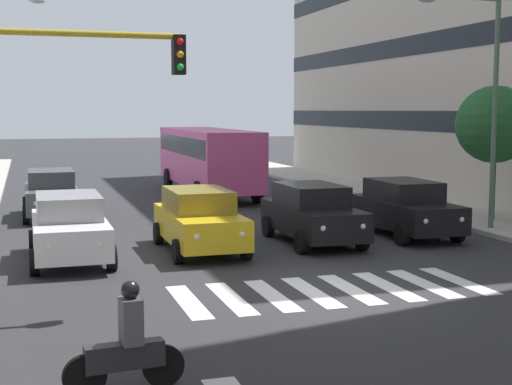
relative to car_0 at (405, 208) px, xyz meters
name	(u,v)px	position (x,y,z in m)	size (l,w,h in m)	color
ground_plane	(331,291)	(4.94, 5.83, -0.89)	(180.00, 180.00, 0.00)	#2D2D30
crosswalk_markings	(331,290)	(4.94, 5.83, -0.88)	(6.75, 2.80, 0.01)	silver
car_0	(405,208)	(0.00, 0.00, 0.00)	(2.02, 4.44, 1.72)	black
car_1	(312,213)	(3.21, 0.29, 0.00)	(2.02, 4.44, 1.72)	black
car_2	(199,220)	(6.66, 0.58, 0.00)	(2.02, 4.44, 1.72)	gold
car_3	(69,227)	(10.16, 0.90, 0.00)	(2.02, 4.44, 1.72)	silver
car_row2_0	(51,193)	(10.33, -7.39, 0.00)	(2.02, 4.44, 1.72)	#474C51
bus_behind_traffic	(207,154)	(3.21, -12.83, 0.97)	(2.78, 10.50, 3.00)	#DB5193
motorcycle_with_rider	(127,347)	(9.92, 10.36, -0.24)	(1.70, 0.39, 1.57)	black
traffic_light_gantry	(45,123)	(10.80, 5.99, 2.77)	(3.80, 0.36, 5.50)	#AD991E
street_lamp_left	(483,87)	(-2.51, 0.19, 3.71)	(2.88, 0.28, 7.28)	#4C6B56
street_tree_1	(495,125)	(-4.07, -1.36, 2.51)	(2.63, 2.63, 4.57)	#513823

